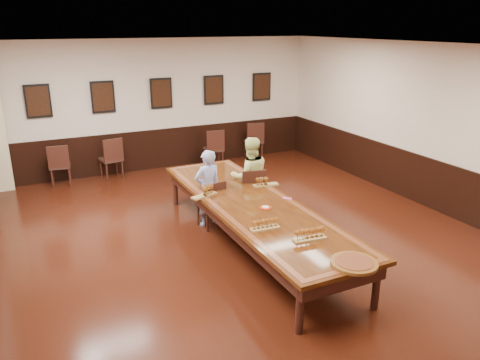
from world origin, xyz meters
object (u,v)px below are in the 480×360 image
chair_man (211,203)px  carved_platter (354,263)px  spare_chair_d (253,140)px  spare_chair_a (60,164)px  spare_chair_c (214,148)px  spare_chair_b (111,158)px  person_woman (250,177)px  chair_woman (251,192)px  person_man (208,188)px  conference_table (253,211)px

chair_man → carved_platter: 3.41m
spare_chair_d → spare_chair_a: bearing=12.0°
chair_man → spare_chair_c: bearing=-121.3°
spare_chair_b → person_woman: 3.96m
spare_chair_b → spare_chair_c: spare_chair_b is taller
spare_chair_c → person_woman: 3.33m
spare_chair_c → spare_chair_b: bearing=3.8°
spare_chair_a → spare_chair_b: bearing=-173.2°
spare_chair_c → chair_man: bearing=74.0°
chair_man → spare_chair_b: (-1.06, 3.64, 0.05)m
chair_woman → spare_chair_c: spare_chair_c is taller
spare_chair_a → person_man: (2.19, -3.55, 0.23)m
spare_chair_a → spare_chair_b: size_ratio=0.97×
chair_woman → carved_platter: size_ratio=1.57×
person_woman → carved_platter: person_woman is taller
spare_chair_b → spare_chair_d: spare_chair_d is taller
chair_woman → conference_table: chair_woman is taller
chair_woman → carved_platter: chair_woman is taller
conference_table → person_man: bearing=107.5°
spare_chair_a → chair_man: bearing=128.3°
carved_platter → chair_man: bearing=98.6°
person_woman → conference_table: bearing=77.2°
spare_chair_d → conference_table: size_ratio=0.20×
conference_table → chair_woman: bearing=64.3°
person_woman → conference_table: 1.36m
spare_chair_d → chair_man: bearing=64.2°
chair_woman → spare_chair_c: 3.42m
chair_woman → spare_chair_d: spare_chair_d is taller
person_man → chair_woman: bearing=173.0°
chair_man → conference_table: size_ratio=0.18×
chair_woman → person_woman: (0.02, 0.10, 0.28)m
person_man → carved_platter: (0.52, -3.45, 0.06)m
chair_woman → person_man: 0.92m
chair_man → spare_chair_a: (-2.20, 3.65, 0.04)m
person_woman → conference_table: person_woman is taller
chair_man → chair_woman: 0.89m
carved_platter → person_man: bearing=98.5°
spare_chair_a → carved_platter: (2.71, -7.00, 0.29)m
spare_chair_b → conference_table: spare_chair_b is taller
spare_chair_d → person_man: (-2.81, -3.64, 0.21)m
chair_man → spare_chair_a: 4.26m
spare_chair_c → carved_platter: 6.90m
conference_table → carved_platter: 2.35m
chair_man → spare_chair_c: size_ratio=0.90×
spare_chair_c → conference_table: size_ratio=0.20×
chair_man → conference_table: (0.34, -1.02, 0.17)m
chair_woman → spare_chair_a: bearing=-37.1°
spare_chair_d → spare_chair_c: bearing=22.6°
spare_chair_d → person_man: person_man is taller
spare_chair_b → person_man: size_ratio=0.70×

